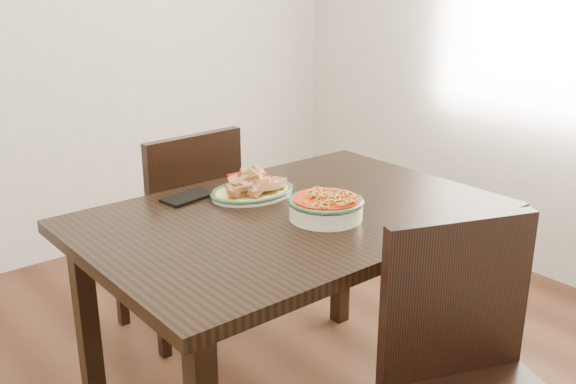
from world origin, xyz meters
TOP-DOWN VIEW (x-y plane):
  - wall_back at (0.00, 1.75)m, footprint 3.50×0.10m
  - wall_right at (1.75, 0.00)m, footprint 0.10×3.50m
  - dining_table at (0.07, -0.04)m, footprint 1.30×0.87m
  - chair_far at (0.06, 0.64)m, footprint 0.44×0.44m
  - chair_near at (0.09, -0.74)m, footprint 0.54×0.54m
  - fish_plate at (0.07, 0.16)m, footprint 0.30×0.23m
  - noodle_bowl at (0.12, -0.15)m, footprint 0.24×0.24m
  - smartphone at (-0.12, 0.27)m, footprint 0.18×0.12m
  - napkin at (0.18, 0.32)m, footprint 0.14×0.12m

SIDE VIEW (x-z plane):
  - chair_far at x=0.06m, z-range 0.05..0.94m
  - chair_near at x=0.09m, z-range 0.05..0.94m
  - dining_table at x=0.07m, z-range 0.29..1.04m
  - smartphone at x=-0.12m, z-range 0.75..0.76m
  - napkin at x=0.18m, z-range 0.75..0.76m
  - noodle_bowl at x=0.12m, z-range 0.75..0.84m
  - fish_plate at x=0.07m, z-range 0.74..0.85m
  - wall_back at x=0.00m, z-range 0.00..2.60m
  - wall_right at x=1.75m, z-range 0.00..2.60m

